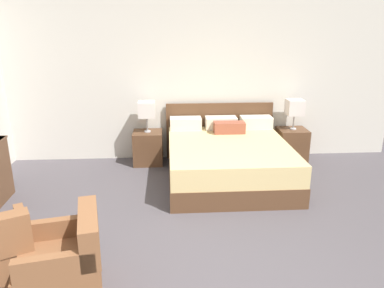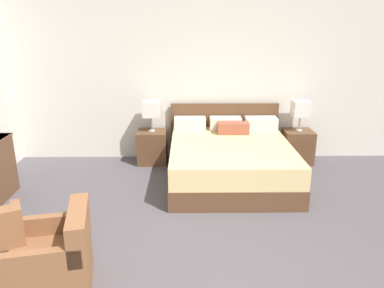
{
  "view_description": "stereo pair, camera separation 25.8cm",
  "coord_description": "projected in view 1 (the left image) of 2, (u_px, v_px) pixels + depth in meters",
  "views": [
    {
      "loc": [
        -0.34,
        -2.8,
        2.28
      ],
      "look_at": [
        -0.03,
        1.95,
        0.75
      ],
      "focal_mm": 35.0,
      "sensor_mm": 36.0,
      "label": 1
    },
    {
      "loc": [
        -0.09,
        -2.81,
        2.28
      ],
      "look_at": [
        -0.03,
        1.95,
        0.75
      ],
      "focal_mm": 35.0,
      "sensor_mm": 36.0,
      "label": 2
    }
  ],
  "objects": [
    {
      "name": "wall_back",
      "position": [
        187.0,
        81.0,
        6.37
      ],
      "size": [
        7.26,
        0.06,
        2.71
      ],
      "primitive_type": "cube",
      "color": "beige",
      "rests_on": "ground"
    },
    {
      "name": "nightstand_right",
      "position": [
        292.0,
        145.0,
        6.51
      ],
      "size": [
        0.49,
        0.45,
        0.56
      ],
      "color": "brown",
      "rests_on": "ground"
    },
    {
      "name": "table_lamp_left",
      "position": [
        147.0,
        110.0,
        6.16
      ],
      "size": [
        0.27,
        0.27,
        0.52
      ],
      "color": "#B7B7BC",
      "rests_on": "nightstand_left"
    },
    {
      "name": "bed",
      "position": [
        228.0,
        159.0,
        5.72
      ],
      "size": [
        1.86,
        2.09,
        0.98
      ],
      "color": "brown",
      "rests_on": "ground"
    },
    {
      "name": "table_lamp_right",
      "position": [
        295.0,
        108.0,
        6.31
      ],
      "size": [
        0.27,
        0.27,
        0.52
      ],
      "color": "#B7B7BC",
      "rests_on": "nightstand_right"
    },
    {
      "name": "nightstand_left",
      "position": [
        148.0,
        148.0,
        6.36
      ],
      "size": [
        0.49,
        0.45,
        0.56
      ],
      "color": "brown",
      "rests_on": "ground"
    },
    {
      "name": "armchair_companion",
      "position": [
        65.0,
        265.0,
        3.25
      ],
      "size": [
        0.81,
        0.8,
        0.76
      ],
      "color": "brown",
      "rests_on": "ground"
    }
  ]
}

